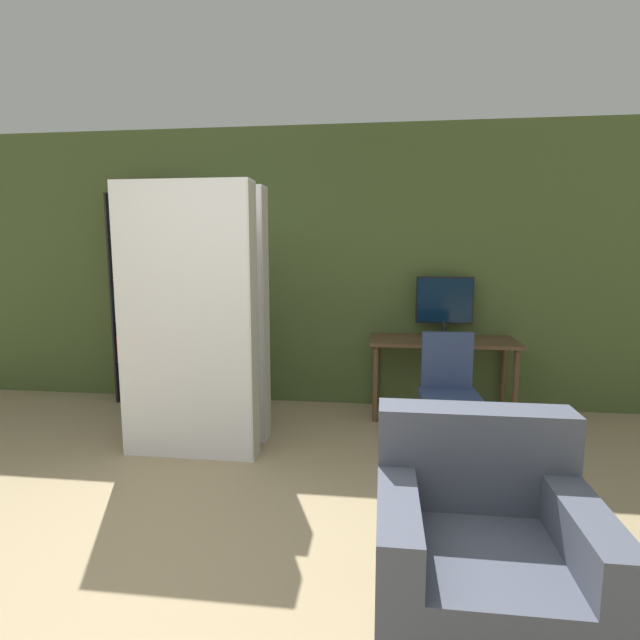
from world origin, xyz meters
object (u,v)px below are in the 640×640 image
office_chair (449,405)px  armchair (481,552)px  monitor (444,304)px  mattress_near (188,322)px  mattress_far (206,315)px  bookshelf (146,299)px

office_chair → armchair: office_chair is taller
monitor → mattress_near: mattress_near is taller
office_chair → mattress_near: bearing=-170.2°
office_chair → mattress_far: bearing=178.8°
monitor → bookshelf: bookshelf is taller
bookshelf → armchair: size_ratio=2.44×
mattress_near → mattress_far: same height
bookshelf → mattress_near: bookshelf is taller
armchair → office_chair: bearing=86.8°
bookshelf → mattress_far: 1.32m
bookshelf → office_chair: bearing=-18.1°
mattress_near → bookshelf: bearing=126.9°
bookshelf → monitor: bearing=-0.4°
office_chair → monitor: bearing=86.8°
armchair → mattress_far: bearing=134.1°
monitor → mattress_far: size_ratio=0.28×
office_chair → armchair: size_ratio=1.06×
office_chair → armchair: 1.85m
mattress_near → mattress_far: (0.00, 0.37, -0.00)m
monitor → mattress_near: (-1.98, -1.25, -0.02)m
office_chair → armchair: bearing=-93.2°
mattress_far → office_chair: bearing=-1.2°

